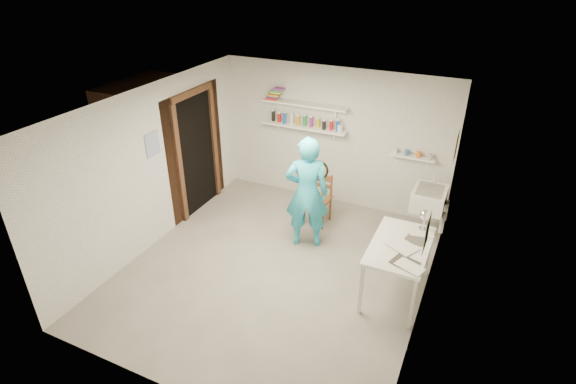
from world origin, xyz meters
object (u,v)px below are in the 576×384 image
at_px(wooden_chair, 317,199).
at_px(work_table, 397,269).
at_px(man, 307,193).
at_px(wall_clock, 318,171).
at_px(desk_lamp, 425,215).
at_px(belfast_sink, 429,198).

xyz_separation_m(wooden_chair, work_table, (1.59, -1.22, -0.05)).
xyz_separation_m(man, wooden_chair, (-0.08, 0.64, -0.44)).
relative_size(man, wall_clock, 5.56).
xyz_separation_m(wall_clock, work_table, (1.43, -0.78, -0.78)).
height_order(man, work_table, man).
xyz_separation_m(work_table, desk_lamp, (0.19, 0.47, 0.61)).
relative_size(wall_clock, desk_lamp, 2.16).
relative_size(man, wooden_chair, 2.02).
bearing_deg(desk_lamp, wooden_chair, 157.18).
distance_m(belfast_sink, desk_lamp, 1.08).
bearing_deg(man, belfast_sink, -171.88).
relative_size(belfast_sink, work_table, 0.51).
bearing_deg(work_table, desk_lamp, 67.58).
xyz_separation_m(wall_clock, wooden_chair, (-0.16, 0.43, -0.74)).
height_order(wall_clock, work_table, wall_clock).
bearing_deg(desk_lamp, work_table, -112.42).
relative_size(belfast_sink, desk_lamp, 4.11).
xyz_separation_m(wall_clock, desk_lamp, (1.62, -0.32, -0.17)).
distance_m(wall_clock, wooden_chair, 0.87).
xyz_separation_m(man, desk_lamp, (1.70, -0.11, 0.12)).
height_order(belfast_sink, man, man).
relative_size(man, desk_lamp, 12.01).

